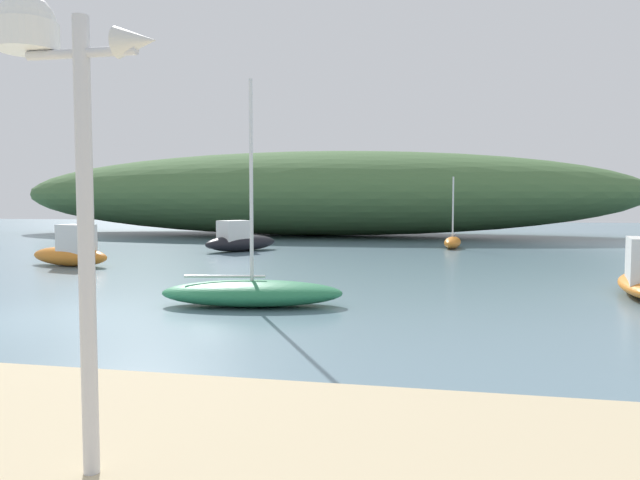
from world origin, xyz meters
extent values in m
plane|color=slate|center=(0.00, 0.00, 0.00)|extent=(120.00, 120.00, 0.00)
ellipsoid|color=#476B3D|center=(-0.99, 29.72, 2.83)|extent=(42.81, 13.39, 5.66)
cylinder|color=silver|center=(4.98, -6.03, 1.88)|extent=(0.12, 0.12, 3.37)
cylinder|color=silver|center=(4.98, -6.03, 3.30)|extent=(0.87, 0.07, 0.07)
cylinder|color=white|center=(4.54, -6.03, 3.44)|extent=(0.44, 0.44, 0.21)
sphere|color=white|center=(4.54, -6.03, 3.54)|extent=(0.40, 0.40, 0.40)
cone|color=silver|center=(5.41, -6.03, 3.36)|extent=(0.30, 0.22, 0.22)
ellipsoid|color=orange|center=(-5.21, 8.60, 0.34)|extent=(3.52, 1.75, 0.68)
cube|color=silver|center=(-4.89, 8.52, 0.95)|extent=(1.34, 1.04, 1.02)
ellipsoid|color=orange|center=(8.15, 19.40, 0.28)|extent=(1.08, 2.66, 0.57)
cylinder|color=silver|center=(8.15, 19.40, 1.93)|extent=(0.08, 0.08, 3.07)
cylinder|color=silver|center=(8.20, 19.78, 0.65)|extent=(0.21, 1.16, 0.06)
ellipsoid|color=black|center=(-1.36, 15.80, 0.37)|extent=(3.13, 3.84, 0.74)
cube|color=silver|center=(-1.58, 15.48, 0.95)|extent=(1.54, 1.64, 0.93)
ellipsoid|color=#287A4C|center=(3.58, 2.15, 0.28)|extent=(4.09, 2.05, 0.56)
cylinder|color=silver|center=(3.58, 2.15, 2.61)|extent=(0.08, 0.08, 4.44)
cylinder|color=silver|center=(3.00, 2.05, 0.64)|extent=(1.74, 0.36, 0.06)
camera|label=1|loc=(7.52, -9.93, 2.23)|focal=33.22mm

